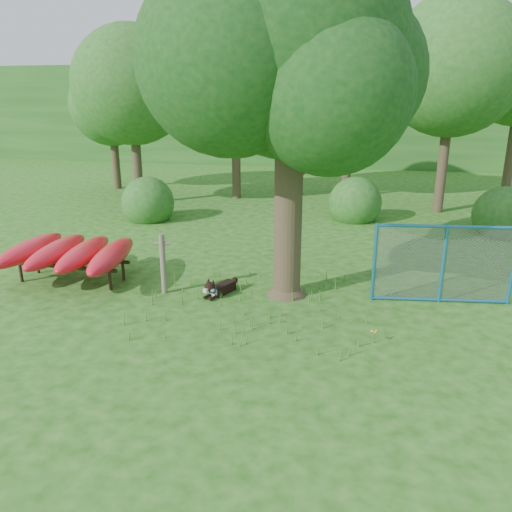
% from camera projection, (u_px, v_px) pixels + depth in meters
% --- Properties ---
extents(ground, '(80.00, 80.00, 0.00)m').
position_uv_depth(ground, '(232.00, 325.00, 9.41)').
color(ground, '#1C5310').
rests_on(ground, ground).
extents(oak_tree, '(5.31, 5.11, 7.27)m').
position_uv_depth(oak_tree, '(289.00, 55.00, 9.39)').
color(oak_tree, '#392E1F').
rests_on(oak_tree, ground).
extents(wooden_post, '(0.36, 0.17, 1.33)m').
position_uv_depth(wooden_post, '(163.00, 262.00, 10.73)').
color(wooden_post, '#63584A').
rests_on(wooden_post, ground).
extents(kayak_rack, '(2.99, 2.70, 0.91)m').
position_uv_depth(kayak_rack, '(70.00, 253.00, 11.43)').
color(kayak_rack, black).
rests_on(kayak_rack, ground).
extents(husky_dog, '(0.58, 0.94, 0.46)m').
position_uv_depth(husky_dog, '(219.00, 288.00, 10.77)').
color(husky_dog, black).
rests_on(husky_dog, ground).
extents(fence_section, '(2.84, 0.45, 2.78)m').
position_uv_depth(fence_section, '(443.00, 264.00, 10.20)').
color(fence_section, teal).
rests_on(fence_section, ground).
extents(wildflower_clump, '(0.12, 0.11, 0.26)m').
position_uv_depth(wildflower_clump, '(374.00, 332.00, 8.65)').
color(wildflower_clump, '#467C28').
rests_on(wildflower_clump, ground).
extents(bg_tree_a, '(4.40, 4.40, 6.70)m').
position_uv_depth(bg_tree_a, '(132.00, 86.00, 18.67)').
color(bg_tree_a, '#392E1F').
rests_on(bg_tree_a, ground).
extents(bg_tree_b, '(5.20, 5.20, 8.22)m').
position_uv_depth(bg_tree_b, '(235.00, 56.00, 19.47)').
color(bg_tree_b, '#392E1F').
rests_on(bg_tree_b, ground).
extents(bg_tree_c, '(4.00, 4.00, 6.12)m').
position_uv_depth(bg_tree_c, '(351.00, 96.00, 19.95)').
color(bg_tree_c, '#392E1F').
rests_on(bg_tree_c, ground).
extents(bg_tree_d, '(4.80, 4.80, 7.50)m').
position_uv_depth(bg_tree_d, '(454.00, 66.00, 17.08)').
color(bg_tree_d, '#392E1F').
rests_on(bg_tree_d, ground).
extents(bg_tree_f, '(3.60, 3.60, 5.55)m').
position_uv_depth(bg_tree_f, '(111.00, 105.00, 22.19)').
color(bg_tree_f, '#392E1F').
rests_on(bg_tree_f, ground).
extents(shrub_left, '(1.80, 1.80, 1.80)m').
position_uv_depth(shrub_left, '(149.00, 220.00, 17.41)').
color(shrub_left, '#215A1D').
rests_on(shrub_left, ground).
extents(shrub_right, '(1.80, 1.80, 1.80)m').
position_uv_depth(shrub_right, '(500.00, 235.00, 15.54)').
color(shrub_right, '#215A1D').
rests_on(shrub_right, ground).
extents(shrub_mid, '(1.80, 1.80, 1.80)m').
position_uv_depth(shrub_mid, '(354.00, 220.00, 17.38)').
color(shrub_mid, '#215A1D').
rests_on(shrub_mid, ground).
extents(wooded_hillside, '(80.00, 12.00, 6.00)m').
position_uv_depth(wooded_hillside, '(336.00, 113.00, 34.54)').
color(wooded_hillside, '#215A1D').
rests_on(wooded_hillside, ground).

